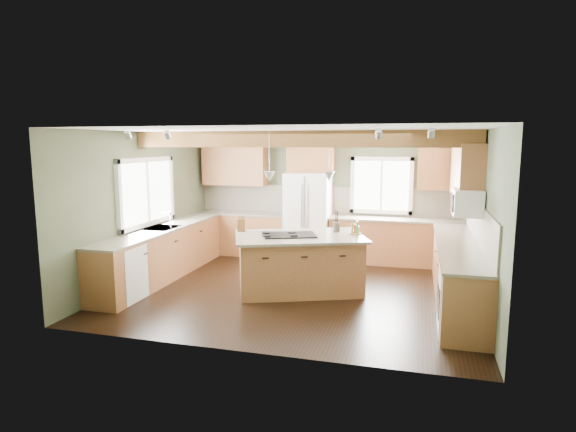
# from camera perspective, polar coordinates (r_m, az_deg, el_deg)

# --- Properties ---
(floor) EXTENTS (5.60, 5.60, 0.00)m
(floor) POSITION_cam_1_polar(r_m,az_deg,el_deg) (8.08, 1.08, -8.69)
(floor) COLOR black
(floor) RESTS_ON ground
(ceiling) EXTENTS (5.60, 5.60, 0.00)m
(ceiling) POSITION_cam_1_polar(r_m,az_deg,el_deg) (7.72, 1.14, 10.07)
(ceiling) COLOR silver
(ceiling) RESTS_ON wall_back
(wall_back) EXTENTS (5.60, 0.00, 5.60)m
(wall_back) POSITION_cam_1_polar(r_m,az_deg,el_deg) (10.22, 4.53, 2.40)
(wall_back) COLOR #3F4933
(wall_back) RESTS_ON ground
(wall_left) EXTENTS (0.00, 5.00, 5.00)m
(wall_left) POSITION_cam_1_polar(r_m,az_deg,el_deg) (8.89, -16.67, 1.12)
(wall_left) COLOR #3F4933
(wall_left) RESTS_ON ground
(wall_right) EXTENTS (0.00, 5.00, 5.00)m
(wall_right) POSITION_cam_1_polar(r_m,az_deg,el_deg) (7.62, 21.99, -0.35)
(wall_right) COLOR #3F4933
(wall_right) RESTS_ON ground
(ceiling_beam) EXTENTS (5.55, 0.26, 0.26)m
(ceiling_beam) POSITION_cam_1_polar(r_m,az_deg,el_deg) (7.71, 1.12, 9.10)
(ceiling_beam) COLOR brown
(ceiling_beam) RESTS_ON ceiling
(soffit_trim) EXTENTS (5.55, 0.20, 0.10)m
(soffit_trim) POSITION_cam_1_polar(r_m,az_deg,el_deg) (10.06, 4.51, 9.37)
(soffit_trim) COLOR brown
(soffit_trim) RESTS_ON ceiling
(backsplash_back) EXTENTS (5.58, 0.03, 0.58)m
(backsplash_back) POSITION_cam_1_polar(r_m,az_deg,el_deg) (10.21, 4.51, 1.89)
(backsplash_back) COLOR brown
(backsplash_back) RESTS_ON wall_back
(backsplash_right) EXTENTS (0.03, 3.70, 0.58)m
(backsplash_right) POSITION_cam_1_polar(r_m,az_deg,el_deg) (7.68, 21.80, -0.96)
(backsplash_right) COLOR brown
(backsplash_right) RESTS_ON wall_right
(base_cab_back_left) EXTENTS (2.02, 0.60, 0.88)m
(base_cab_back_left) POSITION_cam_1_polar(r_m,az_deg,el_deg) (10.54, -5.44, -2.15)
(base_cab_back_left) COLOR brown
(base_cab_back_left) RESTS_ON floor
(counter_back_left) EXTENTS (2.06, 0.64, 0.04)m
(counter_back_left) POSITION_cam_1_polar(r_m,az_deg,el_deg) (10.46, -5.48, 0.32)
(counter_back_left) COLOR #4D4438
(counter_back_left) RESTS_ON base_cab_back_left
(base_cab_back_right) EXTENTS (2.62, 0.60, 0.88)m
(base_cab_back_right) POSITION_cam_1_polar(r_m,az_deg,el_deg) (9.89, 12.67, -3.05)
(base_cab_back_right) COLOR brown
(base_cab_back_right) RESTS_ON floor
(counter_back_right) EXTENTS (2.66, 0.64, 0.04)m
(counter_back_right) POSITION_cam_1_polar(r_m,az_deg,el_deg) (9.81, 12.76, -0.41)
(counter_back_right) COLOR #4D4438
(counter_back_right) RESTS_ON base_cab_back_right
(base_cab_left) EXTENTS (0.60, 3.70, 0.88)m
(base_cab_left) POSITION_cam_1_polar(r_m,az_deg,el_deg) (8.93, -14.62, -4.37)
(base_cab_left) COLOR brown
(base_cab_left) RESTS_ON floor
(counter_left) EXTENTS (0.64, 3.74, 0.04)m
(counter_left) POSITION_cam_1_polar(r_m,az_deg,el_deg) (8.84, -14.74, -1.46)
(counter_left) COLOR #4D4438
(counter_left) RESTS_ON base_cab_left
(base_cab_right) EXTENTS (0.60, 3.70, 0.88)m
(base_cab_right) POSITION_cam_1_polar(r_m,az_deg,el_deg) (7.81, 19.39, -6.45)
(base_cab_right) COLOR brown
(base_cab_right) RESTS_ON floor
(counter_right) EXTENTS (0.64, 3.74, 0.04)m
(counter_right) POSITION_cam_1_polar(r_m,az_deg,el_deg) (7.71, 19.56, -3.15)
(counter_right) COLOR #4D4438
(counter_right) RESTS_ON base_cab_right
(upper_cab_back_left) EXTENTS (1.40, 0.35, 0.90)m
(upper_cab_back_left) POSITION_cam_1_polar(r_m,az_deg,el_deg) (10.55, -6.34, 6.11)
(upper_cab_back_left) COLOR brown
(upper_cab_back_left) RESTS_ON wall_back
(upper_cab_over_fridge) EXTENTS (0.96, 0.35, 0.70)m
(upper_cab_over_fridge) POSITION_cam_1_polar(r_m,az_deg,el_deg) (10.05, 2.71, 7.17)
(upper_cab_over_fridge) COLOR brown
(upper_cab_over_fridge) RESTS_ON wall_back
(upper_cab_right) EXTENTS (0.35, 2.20, 0.90)m
(upper_cab_right) POSITION_cam_1_polar(r_m,az_deg,el_deg) (8.43, 20.35, 4.99)
(upper_cab_right) COLOR brown
(upper_cab_right) RESTS_ON wall_right
(upper_cab_back_corner) EXTENTS (0.90, 0.35, 0.90)m
(upper_cab_back_corner) POSITION_cam_1_polar(r_m,az_deg,el_deg) (9.83, 17.74, 5.57)
(upper_cab_back_corner) COLOR brown
(upper_cab_back_corner) RESTS_ON wall_back
(window_left) EXTENTS (0.04, 1.60, 1.05)m
(window_left) POSITION_cam_1_polar(r_m,az_deg,el_deg) (8.90, -16.46, 2.76)
(window_left) COLOR white
(window_left) RESTS_ON wall_left
(window_back) EXTENTS (1.10, 0.04, 1.00)m
(window_back) POSITION_cam_1_polar(r_m,az_deg,el_deg) (10.03, 11.01, 3.58)
(window_back) COLOR white
(window_back) RESTS_ON wall_back
(sink) EXTENTS (0.50, 0.65, 0.03)m
(sink) POSITION_cam_1_polar(r_m,az_deg,el_deg) (8.84, -14.74, -1.43)
(sink) COLOR #262628
(sink) RESTS_ON counter_left
(faucet) EXTENTS (0.02, 0.02, 0.28)m
(faucet) POSITION_cam_1_polar(r_m,az_deg,el_deg) (8.73, -13.75, -0.55)
(faucet) COLOR #B2B2B7
(faucet) RESTS_ON sink
(dishwasher) EXTENTS (0.60, 0.60, 0.84)m
(dishwasher) POSITION_cam_1_polar(r_m,az_deg,el_deg) (7.86, -19.28, -6.42)
(dishwasher) COLOR white
(dishwasher) RESTS_ON floor
(oven) EXTENTS (0.60, 0.72, 0.84)m
(oven) POSITION_cam_1_polar(r_m,az_deg,el_deg) (6.57, 20.09, -9.43)
(oven) COLOR white
(oven) RESTS_ON floor
(microwave) EXTENTS (0.40, 0.70, 0.38)m
(microwave) POSITION_cam_1_polar(r_m,az_deg,el_deg) (7.51, 20.47, 1.54)
(microwave) COLOR white
(microwave) RESTS_ON wall_right
(pendant_left) EXTENTS (0.18, 0.18, 0.16)m
(pendant_left) POSITION_cam_1_polar(r_m,az_deg,el_deg) (7.67, -2.22, 4.69)
(pendant_left) COLOR #B2B2B7
(pendant_left) RESTS_ON ceiling
(pendant_right) EXTENTS (0.18, 0.18, 0.16)m
(pendant_right) POSITION_cam_1_polar(r_m,az_deg,el_deg) (7.80, 4.89, 4.73)
(pendant_right) COLOR #B2B2B7
(pendant_right) RESTS_ON ceiling
(refrigerator) EXTENTS (0.90, 0.74, 1.80)m
(refrigerator) POSITION_cam_1_polar(r_m,az_deg,el_deg) (9.96, 2.40, -0.07)
(refrigerator) COLOR silver
(refrigerator) RESTS_ON floor
(island) EXTENTS (2.23, 1.81, 0.88)m
(island) POSITION_cam_1_polar(r_m,az_deg,el_deg) (7.95, 1.33, -5.70)
(island) COLOR brown
(island) RESTS_ON floor
(island_top) EXTENTS (2.40, 1.97, 0.04)m
(island_top) POSITION_cam_1_polar(r_m,az_deg,el_deg) (7.85, 1.34, -2.44)
(island_top) COLOR #4D4438
(island_top) RESTS_ON island
(cooktop) EXTENTS (0.98, 0.83, 0.02)m
(cooktop) POSITION_cam_1_polar(r_m,az_deg,el_deg) (7.82, 0.17, -2.25)
(cooktop) COLOR black
(cooktop) RESTS_ON island_top
(knife_block) EXTENTS (0.15, 0.13, 0.22)m
(knife_block) POSITION_cam_1_polar(r_m,az_deg,el_deg) (8.19, -5.54, -1.09)
(knife_block) COLOR #562C1A
(knife_block) RESTS_ON island_top
(utensil_crock) EXTENTS (0.13, 0.13, 0.16)m
(utensil_crock) POSITION_cam_1_polar(r_m,az_deg,el_deg) (8.18, 5.76, -1.31)
(utensil_crock) COLOR #413934
(utensil_crock) RESTS_ON island_top
(bottle_tray) EXTENTS (0.29, 0.29, 0.21)m
(bottle_tray) POSITION_cam_1_polar(r_m,az_deg,el_deg) (8.01, 7.93, -1.39)
(bottle_tray) COLOR brown
(bottle_tray) RESTS_ON island_top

